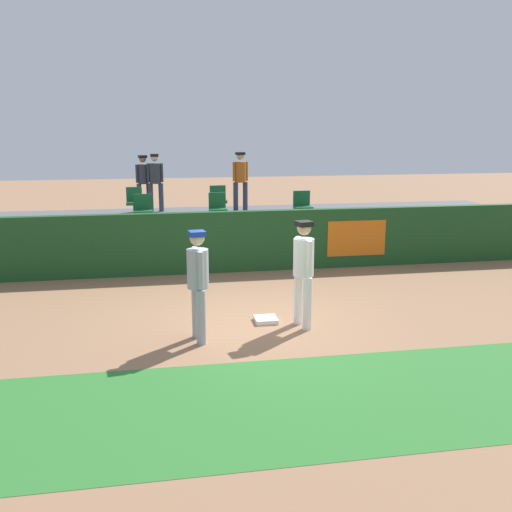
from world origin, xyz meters
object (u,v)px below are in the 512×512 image
player_runner_visitor (198,278)px  seat_front_left (143,209)px  seat_front_center (218,207)px  seat_back_center (218,198)px  spectator_capped (143,179)px  first_base (266,320)px  spectator_hooded (155,178)px  player_fielder_home (303,266)px  seat_back_left (134,200)px  seat_front_right (303,205)px  spectator_casual (240,177)px

player_runner_visitor → seat_front_left: 6.04m
seat_front_center → seat_back_center: (0.22, 1.80, 0.00)m
spectator_capped → first_base: bearing=87.1°
spectator_hooded → player_runner_visitor: bearing=98.7°
first_base → spectator_capped: spectator_capped is taller
spectator_hooded → spectator_capped: bearing=-24.1°
seat_front_left → seat_back_center: size_ratio=1.00×
spectator_capped → player_runner_visitor: bearing=78.1°
player_fielder_home → spectator_capped: size_ratio=1.12×
seat_back_left → seat_front_right: 4.83m
seat_front_center → seat_front_left: same height
player_fielder_home → spectator_hooded: (-2.41, 8.34, 0.83)m
seat_front_center → player_fielder_home: bearing=-81.4°
player_fielder_home → player_runner_visitor: 1.89m
player_runner_visitor → spectator_casual: (1.99, 8.42, 0.88)m
player_fielder_home → player_runner_visitor: size_ratio=1.02×
player_runner_visitor → spectator_hooded: bearing=175.2°
seat_front_center → player_runner_visitor: bearing=-99.6°
player_runner_visitor → seat_back_left: 7.85m
seat_back_center → spectator_capped: 2.49m
player_fielder_home → seat_back_left: 7.99m
player_fielder_home → spectator_hooded: size_ratio=1.09×
spectator_casual → seat_back_center: bearing=27.2°
first_base → seat_back_left: seat_back_left is taller
seat_front_center → seat_front_left: 1.93m
seat_front_center → spectator_capped: bearing=123.0°
spectator_hooded → seat_back_center: bearing=156.9°
seat_front_right → seat_front_left: 4.22m
seat_back_left → seat_back_center: bearing=0.0°
seat_front_right → spectator_casual: bearing=118.0°
player_fielder_home → seat_back_center: (-0.62, 7.38, 0.30)m
player_runner_visitor → seat_front_right: (3.31, 5.96, 0.32)m
player_runner_visitor → seat_back_center: 7.86m
player_runner_visitor → spectator_casual: size_ratio=1.04×
seat_front_left → spectator_casual: (2.91, 2.46, 0.56)m
player_runner_visitor → first_base: bearing=111.1°
seat_back_center → spectator_casual: 1.15m
player_runner_visitor → spectator_capped: spectator_capped is taller
first_base → player_fielder_home: (0.59, -0.34, 1.05)m
seat_back_left → spectator_hooded: 1.26m
player_fielder_home → seat_front_right: bearing=152.7°
first_base → seat_front_center: size_ratio=0.48×
spectator_capped → spectator_casual: bearing=152.6°
seat_front_right → player_fielder_home: bearing=-104.6°
spectator_capped → spectator_casual: (2.90, -0.49, 0.05)m
seat_back_left → spectator_capped: (0.27, 1.16, 0.50)m
player_runner_visitor → seat_back_center: bearing=162.5°
spectator_hooded → seat_front_left: bearing=87.6°
player_fielder_home → seat_back_center: bearing=172.1°
spectator_capped → spectator_casual: spectator_casual is taller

